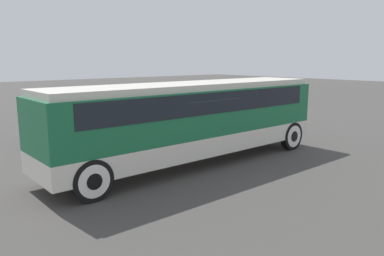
% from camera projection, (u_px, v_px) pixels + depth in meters
% --- Properties ---
extents(ground_plane, '(120.00, 120.00, 0.00)m').
position_uv_depth(ground_plane, '(192.00, 164.00, 14.07)').
color(ground_plane, '#423F3D').
extents(tour_bus, '(11.41, 2.52, 3.02)m').
position_uv_depth(tour_bus, '(194.00, 115.00, 13.80)').
color(tour_bus, silver).
rests_on(tour_bus, ground_plane).
extents(parked_car_near, '(4.70, 1.97, 1.38)m').
position_uv_depth(parked_car_near, '(85.00, 124.00, 18.53)').
color(parked_car_near, black).
rests_on(parked_car_near, ground_plane).
extents(parked_car_mid, '(4.54, 1.95, 1.33)m').
position_uv_depth(parked_car_mid, '(156.00, 114.00, 22.07)').
color(parked_car_mid, maroon).
rests_on(parked_car_mid, ground_plane).
extents(parked_car_far, '(4.60, 1.94, 1.41)m').
position_uv_depth(parked_car_far, '(208.00, 116.00, 21.21)').
color(parked_car_far, silver).
rests_on(parked_car_far, ground_plane).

